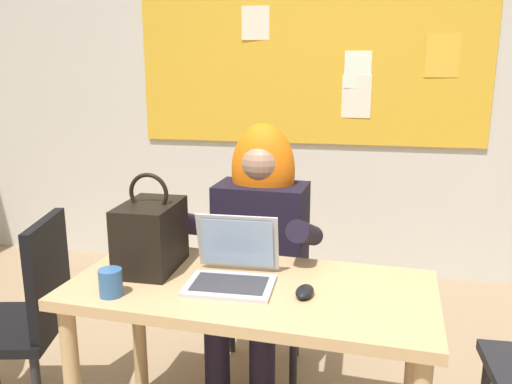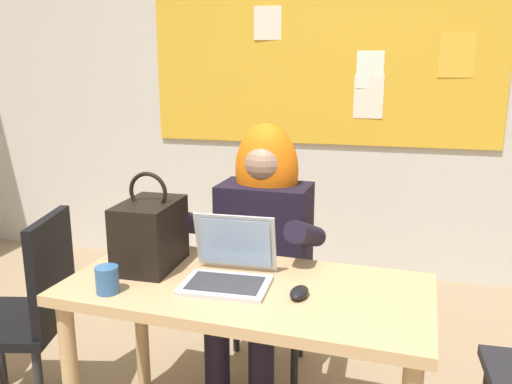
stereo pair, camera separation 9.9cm
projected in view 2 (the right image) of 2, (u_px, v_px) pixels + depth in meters
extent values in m
cube|color=beige|center=(321.00, 91.00, 3.69)|extent=(5.83, 0.10, 2.62)
cube|color=gold|center=(321.00, 56.00, 3.58)|extent=(2.40, 0.02, 1.20)
cube|color=#F4E0C6|center=(369.00, 97.00, 3.55)|extent=(0.20, 0.01, 0.29)
cube|color=gold|center=(457.00, 55.00, 3.36)|extent=(0.22, 0.01, 0.28)
cube|color=#F4E0C6|center=(269.00, 23.00, 3.60)|extent=(0.22, 0.01, 0.22)
cube|color=white|center=(370.00, 70.00, 3.51)|extent=(0.18, 0.01, 0.24)
cube|color=tan|center=(246.00, 289.00, 1.90)|extent=(1.34, 0.70, 0.04)
cylinder|color=tan|center=(141.00, 325.00, 2.40)|extent=(0.06, 0.06, 0.69)
cylinder|color=tan|center=(412.00, 370.00, 2.04)|extent=(0.06, 0.06, 0.69)
cube|color=#4C1E19|center=(263.00, 294.00, 2.54)|extent=(0.46, 0.46, 0.04)
cube|color=#4C1E19|center=(269.00, 234.00, 2.67)|extent=(0.38, 0.07, 0.45)
cylinder|color=#262628|center=(295.00, 356.00, 2.41)|extent=(0.04, 0.04, 0.39)
cylinder|color=#262628|center=(222.00, 350.00, 2.46)|extent=(0.04, 0.04, 0.39)
cylinder|color=#262628|center=(300.00, 321.00, 2.73)|extent=(0.04, 0.04, 0.39)
cylinder|color=#262628|center=(236.00, 317.00, 2.78)|extent=(0.04, 0.04, 0.39)
cylinder|color=black|center=(261.00, 374.00, 2.23)|extent=(0.11, 0.11, 0.43)
cylinder|color=black|center=(217.00, 367.00, 2.29)|extent=(0.11, 0.11, 0.43)
cylinder|color=black|center=(272.00, 304.00, 2.33)|extent=(0.17, 0.43, 0.15)
cylinder|color=black|center=(230.00, 298.00, 2.39)|extent=(0.17, 0.43, 0.15)
cube|color=black|center=(265.00, 238.00, 2.50)|extent=(0.43, 0.28, 0.52)
cylinder|color=black|center=(307.00, 234.00, 2.18)|extent=(0.12, 0.47, 0.24)
cylinder|color=black|center=(196.00, 224.00, 2.33)|extent=(0.12, 0.47, 0.24)
sphere|color=#A37A60|center=(265.00, 163.00, 2.41)|extent=(0.20, 0.20, 0.20)
ellipsoid|color=orange|center=(267.00, 171.00, 2.45)|extent=(0.31, 0.24, 0.44)
cube|color=#B7B7BC|center=(225.00, 285.00, 1.87)|extent=(0.31, 0.23, 0.01)
cube|color=#333338|center=(225.00, 283.00, 1.87)|extent=(0.26, 0.17, 0.00)
cube|color=#B7B7BC|center=(235.00, 241.00, 1.98)|extent=(0.31, 0.07, 0.22)
cube|color=#99B7E0|center=(235.00, 243.00, 1.97)|extent=(0.27, 0.06, 0.19)
ellipsoid|color=black|center=(299.00, 292.00, 1.79)|extent=(0.07, 0.11, 0.03)
cube|color=black|center=(150.00, 234.00, 2.04)|extent=(0.20, 0.30, 0.26)
torus|color=black|center=(148.00, 192.00, 2.00)|extent=(0.16, 0.02, 0.16)
cylinder|color=#336099|center=(107.00, 280.00, 1.81)|extent=(0.08, 0.08, 0.09)
cube|color=black|center=(13.00, 322.00, 2.25)|extent=(0.50, 0.50, 0.04)
cube|color=black|center=(52.00, 269.00, 2.19)|extent=(0.12, 0.38, 0.45)
cylinder|color=#262628|center=(0.00, 348.00, 2.47)|extent=(0.04, 0.04, 0.40)
cylinder|color=#262628|center=(72.00, 349.00, 2.46)|extent=(0.04, 0.04, 0.40)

